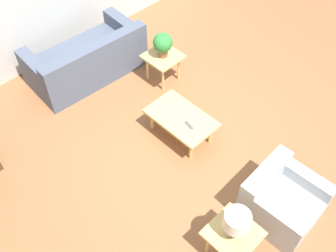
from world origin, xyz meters
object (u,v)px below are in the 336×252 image
sofa (87,60)px  side_table_lamp (233,236)px  armchair (281,200)px  coffee_table (181,119)px  table_lamp (237,222)px  potted_plant (163,44)px  side_table_plant (163,59)px

sofa → side_table_lamp: 3.73m
armchair → coffee_table: (1.73, -0.04, 0.07)m
armchair → table_lamp: (0.09, 0.84, 0.47)m
armchair → table_lamp: table_lamp is taller
armchair → side_table_lamp: 0.85m
side_table_lamp → armchair: bearing=-96.0°
side_table_lamp → potted_plant: 3.12m
side_table_lamp → potted_plant: (2.69, -1.55, 0.31)m
armchair → coffee_table: armchair is taller
potted_plant → side_table_plant: bearing=0.0°
coffee_table → side_table_lamp: side_table_lamp is taller
side_table_plant → table_lamp: table_lamp is taller
coffee_table → table_lamp: table_lamp is taller
sofa → potted_plant: 1.32m
side_table_lamp → potted_plant: potted_plant is taller
sofa → side_table_lamp: sofa is taller
coffee_table → potted_plant: (1.05, -0.67, 0.38)m
sofa → table_lamp: size_ratio=4.99×
potted_plant → table_lamp: bearing=150.1°
potted_plant → table_lamp: 3.11m
table_lamp → sofa: bearing=-11.5°
armchair → table_lamp: size_ratio=2.22×
side_table_plant → table_lamp: bearing=150.1°
table_lamp → armchair: bearing=-96.0°
armchair → side_table_plant: size_ratio=1.59×
side_table_plant → side_table_lamp: bearing=150.1°
armchair → side_table_plant: (2.78, -0.71, 0.14)m
coffee_table → sofa: bearing=3.8°
sofa → potted_plant: potted_plant is taller
sofa → armchair: sofa is taller
side_table_lamp → potted_plant: bearing=-29.9°
sofa → side_table_plant: sofa is taller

